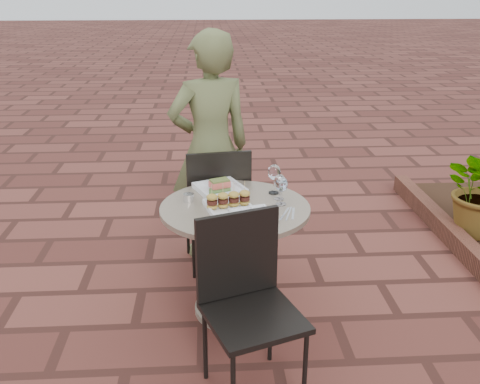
{
  "coord_description": "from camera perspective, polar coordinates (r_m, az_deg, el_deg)",
  "views": [
    {
      "loc": [
        -0.36,
        -3.22,
        1.97
      ],
      "look_at": [
        -0.17,
        -0.28,
        0.82
      ],
      "focal_mm": 40.0,
      "sensor_mm": 36.0,
      "label": 1
    }
  ],
  "objects": [
    {
      "name": "wine_glass_far",
      "position": [
        3.27,
        4.25,
        1.11
      ],
      "size": [
        0.07,
        0.07,
        0.16
      ],
      "color": "white",
      "rests_on": "cafe_table"
    },
    {
      "name": "plate_salmon",
      "position": [
        3.43,
        -2.18,
        0.47
      ],
      "size": [
        0.36,
        0.36,
        0.08
      ],
      "rotation": [
        0.0,
        0.0,
        0.39
      ],
      "color": "white",
      "rests_on": "cafe_table"
    },
    {
      "name": "chair_far",
      "position": [
        3.77,
        -2.44,
        -0.83
      ],
      "size": [
        0.5,
        0.5,
        0.93
      ],
      "rotation": [
        0.0,
        0.0,
        3.28
      ],
      "color": "black",
      "rests_on": "ground"
    },
    {
      "name": "steel_ramekin",
      "position": [
        3.27,
        -5.51,
        -0.61
      ],
      "size": [
        0.08,
        0.08,
        0.05
      ],
      "primitive_type": "cylinder",
      "rotation": [
        0.0,
        0.0,
        0.28
      ],
      "color": "silver",
      "rests_on": "cafe_table"
    },
    {
      "name": "cutlery_set",
      "position": [
        3.1,
        5.23,
        -2.32
      ],
      "size": [
        0.14,
        0.22,
        0.0
      ],
      "primitive_type": null,
      "rotation": [
        0.0,
        0.0,
        -0.27
      ],
      "color": "silver",
      "rests_on": "cafe_table"
    },
    {
      "name": "plate_sliders",
      "position": [
        3.14,
        -1.23,
        -1.15
      ],
      "size": [
        0.31,
        0.31,
        0.17
      ],
      "rotation": [
        0.0,
        0.0,
        0.24
      ],
      "color": "white",
      "rests_on": "cafe_table"
    },
    {
      "name": "wine_glass_right",
      "position": [
        3.19,
        4.46,
        0.74
      ],
      "size": [
        0.07,
        0.07,
        0.18
      ],
      "color": "white",
      "rests_on": "cafe_table"
    },
    {
      "name": "cafe_table",
      "position": [
        3.3,
        -0.52,
        -5.45
      ],
      "size": [
        0.9,
        0.9,
        0.73
      ],
      "color": "gray",
      "rests_on": "ground"
    },
    {
      "name": "diner",
      "position": [
        3.94,
        -3.2,
        4.72
      ],
      "size": [
        0.71,
        0.57,
        1.7
      ],
      "primitive_type": "imported",
      "rotation": [
        0.0,
        0.0,
        3.44
      ],
      "color": "#565C33",
      "rests_on": "ground"
    },
    {
      "name": "ground",
      "position": [
        3.79,
        2.4,
        -10.02
      ],
      "size": [
        60.0,
        60.0,
        0.0
      ],
      "primitive_type": "plane",
      "color": "brown",
      "rests_on": "ground"
    },
    {
      "name": "planter_curb",
      "position": [
        4.45,
        23.05,
        -5.73
      ],
      "size": [
        0.12,
        3.0,
        0.15
      ],
      "primitive_type": "cube",
      "color": "brown",
      "rests_on": "ground"
    },
    {
      "name": "plate_tuna",
      "position": [
        3.04,
        1.33,
        -2.52
      ],
      "size": [
        0.27,
        0.27,
        0.03
      ],
      "rotation": [
        0.0,
        0.0,
        0.23
      ],
      "color": "white",
      "rests_on": "cafe_table"
    },
    {
      "name": "wine_glass_mid",
      "position": [
        3.36,
        3.68,
        2.03
      ],
      "size": [
        0.08,
        0.08,
        0.19
      ],
      "color": "white",
      "rests_on": "cafe_table"
    },
    {
      "name": "chair_near",
      "position": [
        2.7,
        0.64,
        -10.45
      ],
      "size": [
        0.56,
        0.56,
        0.93
      ],
      "rotation": [
        0.0,
        0.0,
        0.35
      ],
      "color": "black",
      "rests_on": "ground"
    }
  ]
}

